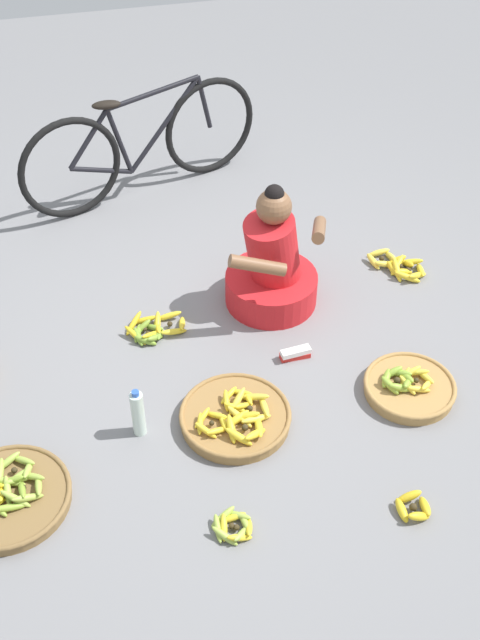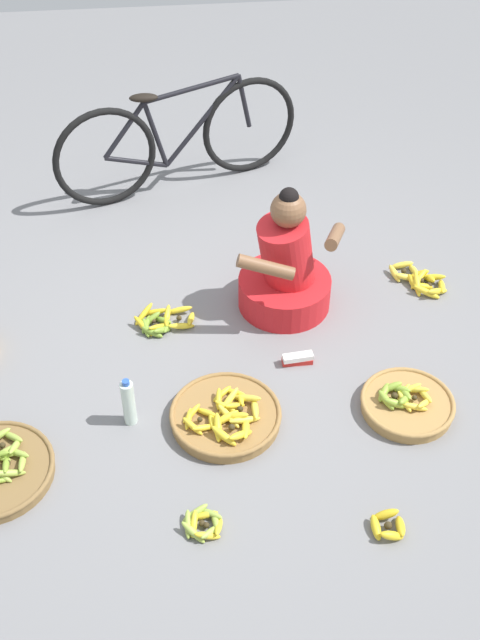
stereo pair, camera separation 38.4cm
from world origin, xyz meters
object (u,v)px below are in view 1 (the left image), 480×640
loose_bananas_front_right (153,329)px  bicycle_leaning (142,145)px  vendor_woman_front (272,267)px  loose_bananas_front_center (399,266)px  loose_bananas_near_bicycle (234,526)px  banana_basket_mid_right (409,387)px  loose_bananas_near_vendor (414,507)px  water_bottle (138,413)px  banana_basket_back_center (236,417)px  banana_basket_mid_left (8,496)px  packet_carton_stack (295,354)px

loose_bananas_front_right → bicycle_leaning: bearing=82.4°
vendor_woman_front → loose_bananas_front_center: (0.82, 0.09, -0.21)m
vendor_woman_front → loose_bananas_near_bicycle: size_ratio=3.81×
banana_basket_mid_right → loose_bananas_near_vendor: banana_basket_mid_right is taller
banana_basket_mid_right → water_bottle: size_ratio=1.65×
banana_basket_back_center → banana_basket_mid_right: bearing=-1.1°
banana_basket_mid_left → packet_carton_stack: size_ratio=3.43×
banana_basket_mid_left → loose_bananas_front_center: bearing=25.9°
banana_basket_back_center → water_bottle: water_bottle is taller
loose_bananas_front_right → packet_carton_stack: (0.70, -0.37, 0.00)m
vendor_woman_front → banana_basket_mid_left: 1.83m
loose_bananas_front_center → loose_bananas_near_vendor: bearing=-110.6°
water_bottle → banana_basket_mid_left: bearing=-157.6°
water_bottle → banana_basket_mid_right: bearing=-3.1°
banana_basket_back_center → loose_bananas_front_right: banana_basket_back_center is taller
banana_basket_back_center → loose_bananas_near_vendor: size_ratio=3.54×
loose_bananas_near_vendor → banana_basket_mid_left: bearing=164.3°
banana_basket_mid_right → loose_bananas_near_vendor: 0.71m
vendor_woman_front → banana_basket_mid_right: bearing=-60.9°
bicycle_leaning → loose_bananas_near_bicycle: bicycle_leaning is taller
loose_bananas_front_center → banana_basket_mid_left: bearing=-154.1°
loose_bananas_front_right → packet_carton_stack: bearing=-28.1°
banana_basket_mid_right → loose_bananas_front_center: bearing=70.0°
bicycle_leaning → packet_carton_stack: bicycle_leaning is taller
vendor_woman_front → bicycle_leaning: vendor_woman_front is taller
bicycle_leaning → loose_bananas_front_right: bicycle_leaning is taller
loose_bananas_front_right → water_bottle: size_ratio=1.27×
loose_bananas_near_vendor → bicycle_leaning: bearing=104.4°
banana_basket_mid_left → water_bottle: (0.62, 0.26, 0.09)m
loose_bananas_front_center → water_bottle: water_bottle is taller
vendor_woman_front → banana_basket_back_center: vendor_woman_front is taller
packet_carton_stack → bicycle_leaning: bearing=105.9°
loose_bananas_front_center → vendor_woman_front: bearing=-174.0°
banana_basket_mid_left → water_bottle: bearing=22.4°
loose_bananas_front_right → banana_basket_mid_left: bearing=-130.5°
banana_basket_mid_right → packet_carton_stack: banana_basket_mid_right is taller
vendor_woman_front → water_bottle: bearing=-138.2°
banana_basket_back_center → banana_basket_mid_right: 0.89m
loose_bananas_front_right → loose_bananas_near_bicycle: loose_bananas_front_right is taller
loose_bananas_front_right → loose_bananas_front_center: bearing=7.2°
banana_basket_mid_right → water_bottle: 1.36m
vendor_woman_front → loose_bananas_front_center: size_ratio=2.20×
vendor_woman_front → loose_bananas_near_bicycle: 1.54m
water_bottle → packet_carton_stack: bearing=19.2°
loose_bananas_near_vendor → water_bottle: size_ratio=0.55×
loose_bananas_front_center → loose_bananas_front_right: bearing=-172.8°
vendor_woman_front → loose_bananas_near_vendor: 1.55m
banana_basket_back_center → loose_bananas_front_center: banana_basket_back_center is taller
loose_bananas_front_center → loose_bananas_near_vendor: size_ratio=2.27×
banana_basket_mid_left → banana_basket_mid_right: size_ratio=1.21×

